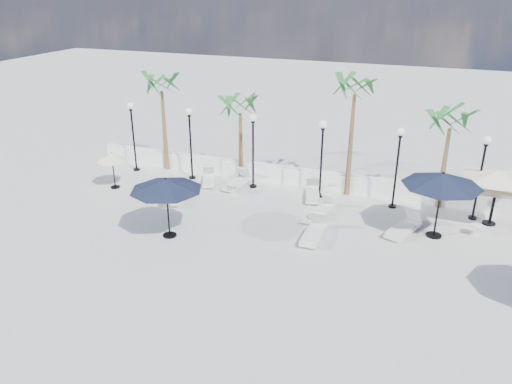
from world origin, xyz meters
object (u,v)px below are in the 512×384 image
(lounger_5, at_px, (322,209))
(parasol_cream_sq_b, at_px, (499,171))
(lounger_4, at_px, (314,232))
(lounger_2, at_px, (177,197))
(parasol_cream_sq_a, at_px, (499,182))
(parasol_cream_small, at_px, (112,157))
(parasol_navy_mid, at_px, (442,180))
(lounger_1, at_px, (237,182))
(lounger_3, at_px, (313,193))
(lounger_6, at_px, (404,228))
(parasol_navy_left, at_px, (166,185))
(lounger_0, at_px, (208,179))

(lounger_5, distance_m, parasol_cream_sq_b, 7.58)
(parasol_cream_sq_b, bearing_deg, lounger_4, -149.77)
(lounger_2, distance_m, parasol_cream_sq_a, 14.36)
(parasol_cream_small, bearing_deg, parasol_navy_mid, 0.86)
(lounger_1, relative_size, parasol_cream_sq_b, 0.39)
(lounger_2, bearing_deg, lounger_3, 10.04)
(parasol_cream_sq_b, bearing_deg, parasol_cream_small, -172.74)
(parasol_navy_mid, height_order, parasol_cream_sq_b, parasol_navy_mid)
(lounger_1, bearing_deg, lounger_6, -7.93)
(lounger_3, height_order, parasol_navy_left, parasol_navy_left)
(lounger_0, xyz_separation_m, lounger_3, (5.59, 0.09, 0.03))
(lounger_4, height_order, parasol_cream_sq_a, parasol_cream_sq_a)
(lounger_4, distance_m, parasol_navy_left, 6.31)
(lounger_5, distance_m, parasol_cream_small, 10.82)
(lounger_3, distance_m, lounger_5, 1.80)
(parasol_cream_sq_a, bearing_deg, parasol_cream_sq_b, -180.00)
(lounger_6, relative_size, parasol_navy_left, 0.76)
(lounger_6, height_order, parasol_cream_sq_b, parasol_cream_sq_b)
(lounger_3, bearing_deg, parasol_cream_sq_a, -15.30)
(lounger_1, relative_size, lounger_4, 0.97)
(lounger_0, xyz_separation_m, parasol_cream_sq_b, (13.53, 0.07, 2.24))
(parasol_cream_sq_a, bearing_deg, lounger_5, -167.69)
(lounger_6, height_order, parasol_cream_sq_a, parasol_cream_sq_a)
(lounger_4, bearing_deg, lounger_6, 26.69)
(lounger_0, xyz_separation_m, lounger_1, (1.59, 0.09, 0.03))
(lounger_1, relative_size, parasol_cream_small, 1.09)
(lounger_5, bearing_deg, lounger_3, 127.50)
(lounger_4, relative_size, lounger_6, 0.95)
(lounger_5, xyz_separation_m, parasol_cream_small, (-10.71, -0.71, 1.41))
(lounger_0, bearing_deg, parasol_cream_sq_b, -24.09)
(lounger_4, bearing_deg, lounger_3, 104.91)
(lounger_3, distance_m, parasol_navy_left, 7.75)
(lounger_2, height_order, parasol_navy_mid, parasol_navy_mid)
(parasol_navy_mid, relative_size, parasol_cream_sq_b, 0.60)
(lounger_2, relative_size, lounger_3, 0.83)
(lounger_1, distance_m, lounger_6, 8.82)
(parasol_cream_sq_b, bearing_deg, lounger_5, -167.60)
(lounger_3, height_order, lounger_5, lounger_3)
(lounger_6, relative_size, parasol_navy_mid, 0.70)
(lounger_3, bearing_deg, lounger_0, 165.76)
(lounger_2, bearing_deg, lounger_1, 39.13)
(lounger_1, relative_size, lounger_3, 0.98)
(lounger_1, height_order, lounger_3, lounger_3)
(lounger_0, height_order, parasol_navy_left, parasol_navy_left)
(parasol_navy_left, height_order, parasol_cream_sq_a, parasol_navy_left)
(lounger_1, relative_size, parasol_navy_mid, 0.65)
(lounger_4, bearing_deg, parasol_cream_small, 170.64)
(parasol_navy_mid, relative_size, parasol_cream_small, 1.68)
(parasol_cream_sq_b, height_order, parasol_cream_small, parasol_cream_sq_b)
(lounger_0, distance_m, lounger_6, 10.34)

